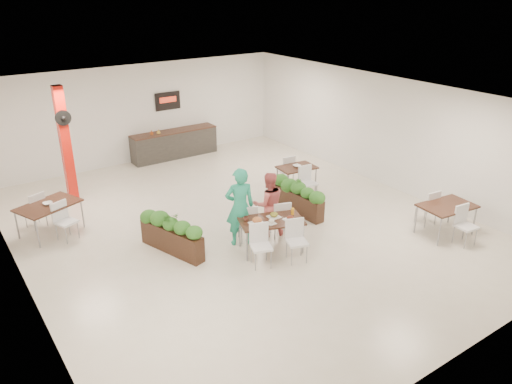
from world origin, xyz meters
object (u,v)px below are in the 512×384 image
at_px(service_counter, 174,143).
at_px(planter_left, 171,232).
at_px(red_column, 66,145).
at_px(diner_woman, 268,204).
at_px(side_table_b, 297,171).
at_px(main_table, 271,225).
at_px(planter_right, 298,195).
at_px(side_table_a, 49,209).
at_px(side_table_c, 447,210).
at_px(diner_man, 240,207).

height_order(service_counter, planter_left, service_counter).
height_order(red_column, planter_left, red_column).
distance_m(diner_woman, side_table_b, 2.81).
relative_size(service_counter, main_table, 1.55).
bearing_deg(side_table_b, main_table, -132.32).
bearing_deg(side_table_b, planter_right, -121.40).
relative_size(planter_left, side_table_a, 1.08).
bearing_deg(planter_left, red_column, 103.86).
distance_m(diner_woman, planter_left, 2.35).
bearing_deg(planter_left, diner_woman, -13.41).
distance_m(red_column, service_counter, 4.56).
relative_size(planter_left, side_table_c, 1.08).
distance_m(red_column, diner_woman, 5.72).
relative_size(main_table, side_table_c, 1.17).
bearing_deg(red_column, planter_right, -41.30).
distance_m(main_table, diner_woman, 0.78).
xyz_separation_m(red_column, side_table_c, (6.76, -6.99, -1.01)).
height_order(diner_woman, planter_right, diner_woman).
distance_m(diner_woman, planter_right, 1.49).
xyz_separation_m(red_column, main_table, (2.86, -5.26, -1.01)).
bearing_deg(side_table_a, side_table_b, -33.59).
bearing_deg(side_table_a, planter_right, -45.88).
bearing_deg(diner_woman, main_table, 77.28).
height_order(planter_right, side_table_c, planter_right).
bearing_deg(service_counter, planter_right, -83.97).
bearing_deg(side_table_c, side_table_a, 151.27).
distance_m(main_table, side_table_a, 5.32).
bearing_deg(planter_right, service_counter, 96.03).
distance_m(planter_left, planter_right, 3.62).
xyz_separation_m(red_column, side_table_b, (5.51, -2.91, -1.02)).
bearing_deg(red_column, service_counter, 25.00).
xyz_separation_m(service_counter, main_table, (-1.14, -7.12, 0.14)).
height_order(diner_man, planter_left, diner_man).
height_order(service_counter, planter_right, service_counter).
relative_size(main_table, side_table_a, 1.17).
bearing_deg(diner_man, service_counter, -83.76).
bearing_deg(service_counter, main_table, -99.08).
bearing_deg(planter_left, side_table_b, 14.38).
height_order(main_table, diner_man, diner_man).
bearing_deg(side_table_c, planter_right, 132.28).
distance_m(diner_man, planter_right, 2.27).
height_order(planter_left, side_table_a, planter_left).
bearing_deg(red_column, planter_left, -76.14).
bearing_deg(diner_woman, diner_man, 19.52).
bearing_deg(diner_man, side_table_b, -131.31).
bearing_deg(side_table_b, side_table_c, -66.87).
bearing_deg(side_table_a, planter_left, -73.46).
xyz_separation_m(diner_man, side_table_a, (-3.45, 3.03, -0.29)).
xyz_separation_m(red_column, planter_right, (4.62, -4.06, -1.16)).
bearing_deg(service_counter, side_table_b, -72.46).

